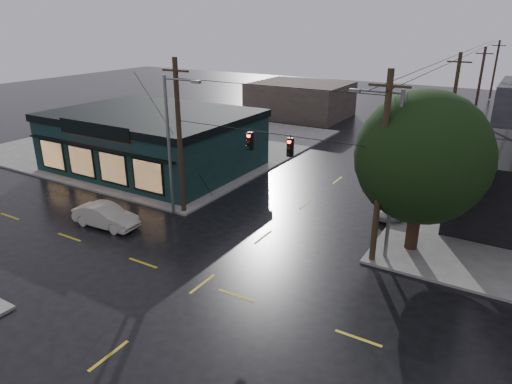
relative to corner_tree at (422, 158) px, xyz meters
The scene contains 15 objects.
ground_plane 13.16m from the corner_tree, 131.65° to the right, with size 160.00×160.00×0.00m, color black.
sidewalk_nw 30.54m from the corner_tree, 158.43° to the left, with size 28.00×28.00×0.15m, color slate.
pizza_shop 23.48m from the corner_tree, behind, with size 16.30×12.34×4.90m.
corner_tree is the anchor object (origin of this frame).
utility_pole_nw 15.65m from the corner_tree, behind, with size 2.00×0.32×10.15m, color black, non-canonical shape.
utility_pole_ne 6.15m from the corner_tree, 120.81° to the right, with size 2.00×0.32×10.15m, color black, non-canonical shape.
utility_pole_far_a 19.87m from the corner_tree, 94.38° to the left, with size 2.00×0.32×9.65m, color black, non-canonical shape.
utility_pole_far_b 39.46m from the corner_tree, 92.14° to the left, with size 2.00×0.32×9.15m, color black, non-canonical shape.
utility_pole_far_c 59.32m from the corner_tree, 91.42° to the left, with size 2.00×0.32×9.15m, color black, non-canonical shape.
span_signal_assembly 8.24m from the corner_tree, 162.71° to the right, with size 13.00×0.48×1.23m.
streetlight_nw 16.05m from the corner_tree, 167.96° to the right, with size 5.40×0.30×9.15m, color slate, non-canonical shape.
streetlight_ne 5.80m from the corner_tree, 118.77° to the right, with size 5.40×0.30×9.15m, color slate, non-canonical shape.
bg_building_west 38.17m from the corner_tree, 125.27° to the left, with size 12.00×10.00×4.40m, color #372D28.
sedan_cream 19.07m from the corner_tree, 158.74° to the right, with size 1.53×4.37×1.44m, color #B3AD9D.
suv_silver 6.91m from the corner_tree, 113.67° to the left, with size 1.84×3.99×1.11m, color #A19E95.
Camera 1 is at (12.29, -15.33, 12.30)m, focal length 32.00 mm.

